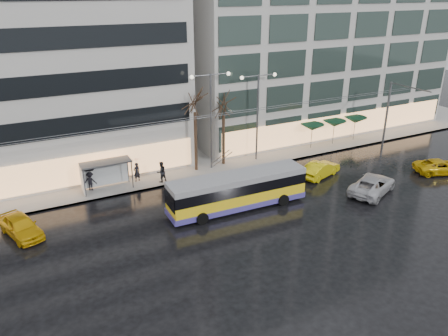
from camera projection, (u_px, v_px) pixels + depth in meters
ground at (250, 224)px, 32.38m from camera, size 140.00×140.00×0.00m
sidewalk at (198, 158)px, 44.70m from camera, size 80.00×10.00×0.15m
kerb at (220, 175)px, 40.63m from camera, size 80.00×0.10×0.15m
building_right at (311, 20)px, 51.12m from camera, size 32.00×14.00×25.00m
trolleybus at (238, 192)px, 34.14m from camera, size 11.28×4.52×5.20m
catenary at (215, 137)px, 37.69m from camera, size 42.24×5.12×7.00m
bus_shelter at (101, 170)px, 36.89m from camera, size 4.20×1.60×2.51m
street_lamp_near at (211, 108)px, 39.80m from camera, size 3.96×0.36×9.03m
street_lamp_far at (258, 105)px, 42.00m from camera, size 3.96×0.36×8.53m
tree_a at (195, 98)px, 38.91m from camera, size 3.20×3.20×8.40m
tree_b at (223, 101)px, 40.60m from camera, size 3.20×3.20×7.70m
parasol_a at (312, 127)px, 46.36m from camera, size 2.50×2.50×2.65m
parasol_b at (334, 124)px, 47.62m from camera, size 2.50×2.50×2.65m
parasol_c at (355, 120)px, 48.88m from camera, size 2.50×2.50×2.65m
taxi_a at (21, 226)px, 30.57m from camera, size 3.13×4.79×1.52m
taxi_b at (320, 169)px, 40.13m from camera, size 4.69×2.86×1.46m
taxi_c at (440, 167)px, 40.92m from camera, size 5.22×3.76×1.32m
sedan_silver at (372, 185)px, 36.93m from camera, size 6.01×4.54×1.52m
pedestrian_a at (136, 166)px, 38.58m from camera, size 1.19×1.20×2.19m
pedestrian_b at (161, 172)px, 38.65m from camera, size 1.07×0.92×1.89m
pedestrian_c at (90, 178)px, 36.98m from camera, size 1.22×1.11×2.11m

